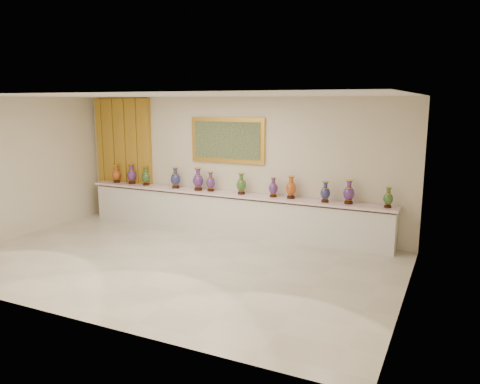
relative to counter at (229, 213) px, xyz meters
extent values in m
plane|color=beige|center=(0.00, -2.27, -0.44)|extent=(8.00, 8.00, 0.00)
plane|color=beige|center=(0.00, 0.23, 1.06)|extent=(8.00, 0.00, 8.00)
plane|color=beige|center=(-4.00, -2.27, 1.06)|extent=(0.00, 5.00, 5.00)
plane|color=beige|center=(4.00, -2.27, 1.06)|extent=(0.00, 5.00, 5.00)
plane|color=white|center=(0.00, -2.27, 2.56)|extent=(8.00, 8.00, 0.00)
cube|color=gold|center=(-3.03, 0.17, 1.06)|extent=(1.64, 0.14, 2.95)
cube|color=gold|center=(-0.13, 0.19, 1.61)|extent=(1.80, 0.06, 1.00)
cube|color=#18301D|center=(-0.13, 0.16, 1.61)|extent=(1.62, 0.02, 0.82)
cube|color=white|center=(0.00, 0.00, -0.03)|extent=(7.20, 0.42, 0.81)
cube|color=#FFD6DD|center=(0.00, -0.02, 0.44)|extent=(7.28, 0.48, 0.05)
cylinder|color=black|center=(-3.17, 0.01, 0.49)|extent=(0.16, 0.16, 0.04)
cone|color=gold|center=(-3.17, 0.01, 0.54)|extent=(0.14, 0.14, 0.03)
ellipsoid|color=maroon|center=(-3.17, 0.01, 0.66)|extent=(0.22, 0.22, 0.26)
cylinder|color=gold|center=(-3.17, 0.01, 0.77)|extent=(0.14, 0.14, 0.01)
cylinder|color=maroon|center=(-3.17, 0.01, 0.83)|extent=(0.08, 0.08, 0.09)
cone|color=maroon|center=(-3.17, 0.01, 0.89)|extent=(0.14, 0.14, 0.03)
cylinder|color=gold|center=(-3.17, 0.01, 0.91)|extent=(0.15, 0.15, 0.01)
cylinder|color=black|center=(-2.70, 0.02, 0.49)|extent=(0.17, 0.17, 0.05)
cone|color=gold|center=(-2.70, 0.02, 0.54)|extent=(0.15, 0.15, 0.03)
ellipsoid|color=#220E52|center=(-2.70, 0.02, 0.68)|extent=(0.26, 0.26, 0.28)
cylinder|color=gold|center=(-2.70, 0.02, 0.80)|extent=(0.16, 0.16, 0.01)
cylinder|color=#220E52|center=(-2.70, 0.02, 0.86)|extent=(0.09, 0.09, 0.10)
cone|color=#220E52|center=(-2.70, 0.02, 0.93)|extent=(0.16, 0.16, 0.04)
cylinder|color=gold|center=(-2.70, 0.02, 0.95)|extent=(0.16, 0.16, 0.01)
cylinder|color=black|center=(-2.26, 0.01, 0.49)|extent=(0.16, 0.16, 0.05)
cone|color=gold|center=(-2.26, 0.01, 0.54)|extent=(0.14, 0.14, 0.03)
ellipsoid|color=black|center=(-2.26, 0.01, 0.66)|extent=(0.26, 0.26, 0.26)
cylinder|color=gold|center=(-2.26, 0.01, 0.77)|extent=(0.14, 0.14, 0.01)
cylinder|color=black|center=(-2.26, 0.01, 0.83)|extent=(0.08, 0.08, 0.10)
cone|color=black|center=(-2.26, 0.01, 0.90)|extent=(0.14, 0.14, 0.04)
cylinder|color=gold|center=(-2.26, 0.01, 0.91)|extent=(0.15, 0.15, 0.01)
cylinder|color=black|center=(-1.39, -0.03, 0.49)|extent=(0.17, 0.17, 0.05)
cone|color=gold|center=(-1.39, -0.03, 0.54)|extent=(0.15, 0.15, 0.03)
ellipsoid|color=#0C0B3C|center=(-1.39, -0.03, 0.68)|extent=(0.27, 0.27, 0.29)
cylinder|color=gold|center=(-1.39, -0.03, 0.80)|extent=(0.16, 0.16, 0.01)
cylinder|color=#0C0B3C|center=(-1.39, -0.03, 0.86)|extent=(0.09, 0.09, 0.10)
cone|color=#0C0B3C|center=(-1.39, -0.03, 0.93)|extent=(0.16, 0.16, 0.04)
cylinder|color=gold|center=(-1.39, -0.03, 0.95)|extent=(0.16, 0.16, 0.01)
cylinder|color=black|center=(-0.77, -0.04, 0.49)|extent=(0.18, 0.18, 0.05)
cone|color=gold|center=(-0.77, -0.04, 0.55)|extent=(0.16, 0.16, 0.03)
ellipsoid|color=#220E52|center=(-0.77, -0.04, 0.69)|extent=(0.30, 0.30, 0.30)
cylinder|color=gold|center=(-0.77, -0.04, 0.81)|extent=(0.16, 0.16, 0.01)
cylinder|color=#220E52|center=(-0.77, -0.04, 0.88)|extent=(0.10, 0.10, 0.11)
cone|color=#220E52|center=(-0.77, -0.04, 0.95)|extent=(0.16, 0.16, 0.04)
cylinder|color=gold|center=(-0.77, -0.04, 0.97)|extent=(0.17, 0.17, 0.01)
cylinder|color=black|center=(-0.47, 0.00, 0.49)|extent=(0.16, 0.16, 0.04)
cone|color=gold|center=(-0.47, 0.00, 0.53)|extent=(0.14, 0.14, 0.03)
ellipsoid|color=#220E52|center=(-0.47, 0.00, 0.66)|extent=(0.25, 0.25, 0.26)
cylinder|color=gold|center=(-0.47, 0.00, 0.76)|extent=(0.14, 0.14, 0.01)
cylinder|color=#220E52|center=(-0.47, 0.00, 0.82)|extent=(0.08, 0.08, 0.09)
cone|color=#220E52|center=(-0.47, 0.00, 0.88)|extent=(0.14, 0.14, 0.03)
cylinder|color=gold|center=(-0.47, 0.00, 0.90)|extent=(0.14, 0.14, 0.01)
cylinder|color=black|center=(0.31, -0.02, 0.49)|extent=(0.16, 0.16, 0.05)
cone|color=gold|center=(0.31, -0.02, 0.54)|extent=(0.14, 0.14, 0.03)
ellipsoid|color=black|center=(0.31, -0.02, 0.67)|extent=(0.29, 0.29, 0.27)
cylinder|color=gold|center=(0.31, -0.02, 0.78)|extent=(0.15, 0.15, 0.01)
cylinder|color=black|center=(0.31, -0.02, 0.84)|extent=(0.09, 0.09, 0.10)
cone|color=black|center=(0.31, -0.02, 0.91)|extent=(0.15, 0.15, 0.04)
cylinder|color=gold|center=(0.31, -0.02, 0.92)|extent=(0.15, 0.15, 0.01)
cylinder|color=black|center=(1.05, 0.00, 0.48)|extent=(0.15, 0.15, 0.04)
cone|color=gold|center=(1.05, 0.00, 0.53)|extent=(0.13, 0.13, 0.03)
ellipsoid|color=#220E52|center=(1.05, 0.00, 0.65)|extent=(0.21, 0.21, 0.25)
cylinder|color=gold|center=(1.05, 0.00, 0.75)|extent=(0.13, 0.13, 0.01)
cylinder|color=#220E52|center=(1.05, 0.00, 0.81)|extent=(0.08, 0.08, 0.09)
cone|color=#220E52|center=(1.05, 0.00, 0.87)|extent=(0.13, 0.13, 0.03)
cylinder|color=gold|center=(1.05, 0.00, 0.88)|extent=(0.14, 0.14, 0.01)
cylinder|color=black|center=(1.45, 0.01, 0.49)|extent=(0.17, 0.17, 0.05)
cone|color=gold|center=(1.45, 0.01, 0.54)|extent=(0.15, 0.15, 0.03)
ellipsoid|color=maroon|center=(1.45, 0.01, 0.67)|extent=(0.24, 0.24, 0.28)
cylinder|color=gold|center=(1.45, 0.01, 0.79)|extent=(0.15, 0.15, 0.01)
cylinder|color=maroon|center=(1.45, 0.01, 0.85)|extent=(0.09, 0.09, 0.10)
cone|color=maroon|center=(1.45, 0.01, 0.92)|extent=(0.15, 0.15, 0.04)
cylinder|color=gold|center=(1.45, 0.01, 0.94)|extent=(0.16, 0.16, 0.01)
cylinder|color=black|center=(2.19, -0.05, 0.48)|extent=(0.15, 0.15, 0.04)
cone|color=gold|center=(2.19, -0.05, 0.53)|extent=(0.13, 0.13, 0.03)
ellipsoid|color=#0C0B3C|center=(2.19, -0.05, 0.65)|extent=(0.24, 0.24, 0.25)
cylinder|color=gold|center=(2.19, -0.05, 0.75)|extent=(0.14, 0.14, 0.01)
cylinder|color=#0C0B3C|center=(2.19, -0.05, 0.81)|extent=(0.08, 0.08, 0.09)
cone|color=#0C0B3C|center=(2.19, -0.05, 0.87)|extent=(0.14, 0.14, 0.03)
cylinder|color=gold|center=(2.19, -0.05, 0.89)|extent=(0.14, 0.14, 0.01)
cylinder|color=black|center=(2.65, 0.01, 0.49)|extent=(0.17, 0.17, 0.05)
cone|color=gold|center=(2.65, 0.01, 0.54)|extent=(0.15, 0.15, 0.03)
ellipsoid|color=#220E52|center=(2.65, 0.01, 0.67)|extent=(0.28, 0.28, 0.28)
cylinder|color=gold|center=(2.65, 0.01, 0.79)|extent=(0.15, 0.15, 0.01)
cylinder|color=#220E52|center=(2.65, 0.01, 0.85)|extent=(0.09, 0.09, 0.10)
cone|color=#220E52|center=(2.65, 0.01, 0.92)|extent=(0.15, 0.15, 0.04)
cylinder|color=gold|center=(2.65, 0.01, 0.94)|extent=(0.16, 0.16, 0.01)
cylinder|color=black|center=(3.41, -0.02, 0.48)|extent=(0.14, 0.14, 0.04)
cone|color=gold|center=(3.41, -0.02, 0.53)|extent=(0.12, 0.12, 0.03)
ellipsoid|color=black|center=(3.41, -0.02, 0.64)|extent=(0.20, 0.20, 0.23)
cylinder|color=gold|center=(3.41, -0.02, 0.74)|extent=(0.13, 0.13, 0.01)
cylinder|color=black|center=(3.41, -0.02, 0.79)|extent=(0.07, 0.07, 0.08)
cone|color=black|center=(3.41, -0.02, 0.85)|extent=(0.13, 0.13, 0.03)
cylinder|color=gold|center=(3.41, -0.02, 0.86)|extent=(0.13, 0.13, 0.01)
cube|color=white|center=(-1.31, -0.14, 0.47)|extent=(0.10, 0.06, 0.00)
camera|label=1|loc=(4.60, -9.12, 2.45)|focal=35.00mm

